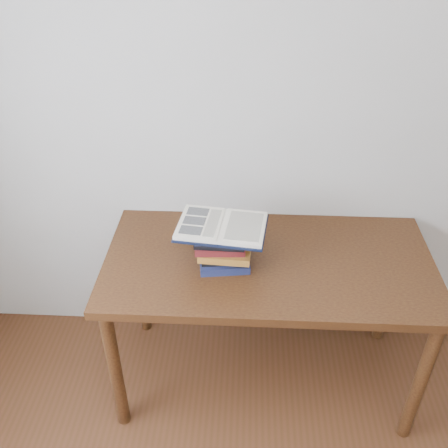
{
  "coord_description": "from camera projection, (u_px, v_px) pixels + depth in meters",
  "views": [
    {
      "loc": [
        -0.21,
        -0.36,
        2.19
      ],
      "look_at": [
        -0.29,
        1.32,
        1.02
      ],
      "focal_mm": 40.0,
      "sensor_mm": 36.0,
      "label": 1
    }
  ],
  "objects": [
    {
      "name": "room_shell",
      "position": [
        341.0,
        433.0,
        0.62
      ],
      "size": [
        3.54,
        3.54,
        2.62
      ],
      "color": "beige",
      "rests_on": "ground"
    },
    {
      "name": "desk",
      "position": [
        268.0,
        276.0,
        2.28
      ],
      "size": [
        1.47,
        0.73,
        0.79
      ],
      "color": "#4F3013",
      "rests_on": "ground"
    },
    {
      "name": "book_stack",
      "position": [
        223.0,
        247.0,
        2.15
      ],
      "size": [
        0.26,
        0.2,
        0.18
      ],
      "color": "#171644",
      "rests_on": "desk"
    },
    {
      "name": "open_book",
      "position": [
        222.0,
        226.0,
        2.09
      ],
      "size": [
        0.4,
        0.3,
        0.03
      ],
      "rotation": [
        0.0,
        0.0,
        -0.12
      ],
      "color": "black",
      "rests_on": "book_stack"
    }
  ]
}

